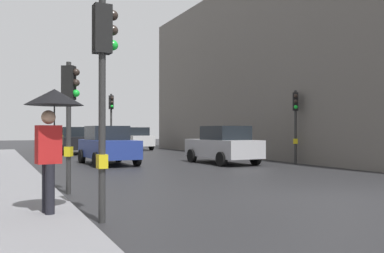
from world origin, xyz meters
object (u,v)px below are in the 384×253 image
Objects in this scene: car_dark_suv at (75,140)px; pedestrian_with_umbrella at (53,115)px; car_silver_hatchback at (223,145)px; traffic_light_near_left at (104,68)px; traffic_light_near_right at (70,103)px; traffic_light_far_median at (111,113)px; traffic_light_mid_street at (295,113)px; car_yellow_taxi at (54,139)px; car_white_compact at (134,139)px; car_blue_van at (108,145)px.

car_dark_suv is 2.02× the size of pedestrian_with_umbrella.
traffic_light_near_left is at bearing -128.08° from car_silver_hatchback.
traffic_light_near_right is 0.76× the size of car_dark_suv.
traffic_light_far_median is at bearing 75.42° from traffic_light_near_left.
traffic_light_mid_street reaches higher than car_silver_hatchback.
car_dark_suv is at bearing 121.24° from traffic_light_far_median.
pedestrian_with_umbrella reaches higher than car_silver_hatchback.
pedestrian_with_umbrella is at bearing -144.83° from traffic_light_mid_street.
traffic_light_near_left is at bearing -89.97° from traffic_light_near_right.
traffic_light_far_median reaches higher than pedestrian_with_umbrella.
traffic_light_near_left is 21.96m from car_dark_suv.
traffic_light_near_left is 0.91× the size of car_yellow_taxi.
traffic_light_far_median is 7.60m from car_white_compact.
traffic_light_far_median is 1.77× the size of pedestrian_with_umbrella.
car_yellow_taxi is 1.98× the size of pedestrian_with_umbrella.
traffic_light_near_left is 13.12m from car_silver_hatchback.
car_silver_hatchback is (-2.99, 1.51, -1.48)m from traffic_light_mid_street.
traffic_light_mid_street is at bearing 35.17° from pedestrian_with_umbrella.
traffic_light_mid_street is 0.79× the size of car_dark_suv.
car_yellow_taxi is at bearing 104.84° from traffic_light_far_median.
car_silver_hatchback is 0.99× the size of car_white_compact.
car_blue_van is at bearing -88.22° from car_yellow_taxi.
car_dark_suv is at bearing 89.18° from car_blue_van.
car_dark_suv and car_white_compact have the same top height.
car_blue_van is 0.99× the size of car_white_compact.
pedestrian_with_umbrella is (-5.69, -18.43, -0.78)m from traffic_light_far_median.
traffic_light_mid_street is 1.59× the size of pedestrian_with_umbrella.
traffic_light_near_left reaches higher than car_blue_van.
pedestrian_with_umbrella is at bearing 152.82° from traffic_light_near_left.
traffic_light_far_median is 0.89× the size of car_blue_van.
car_white_compact is at bearing 68.89° from traffic_light_near_right.
traffic_light_far_median is 0.99× the size of traffic_light_near_left.
car_blue_van is (-7.96, 3.42, -1.48)m from traffic_light_mid_street.
car_yellow_taxi is at bearing 83.90° from traffic_light_near_right.
car_white_compact is (-2.61, 16.63, -1.48)m from traffic_light_mid_street.
car_blue_van is 1.01× the size of car_yellow_taxi.
traffic_light_near_right reaches higher than pedestrian_with_umbrella.
pedestrian_with_umbrella is at bearing -100.59° from car_dark_suv.
traffic_light_near_right is 10.50m from car_silver_hatchback.
traffic_light_near_right is 12.14m from traffic_light_mid_street.
traffic_light_near_right reaches higher than car_dark_suv.
car_dark_suv is 1.00× the size of car_white_compact.
car_blue_van is at bearing 70.34° from traffic_light_near_right.
traffic_light_mid_street reaches higher than pedestrian_with_umbrella.
car_white_compact is at bearing 88.56° from car_silver_hatchback.
car_dark_suv is at bearing 79.99° from traffic_light_near_right.
traffic_light_mid_street reaches higher than car_white_compact.
car_yellow_taxi is (-8.44, 18.91, -1.48)m from traffic_light_mid_street.
pedestrian_with_umbrella is (-0.79, 0.41, -0.81)m from traffic_light_near_left.
traffic_light_far_median is 1.11× the size of traffic_light_mid_street.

